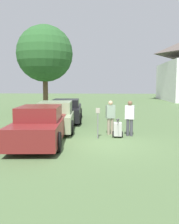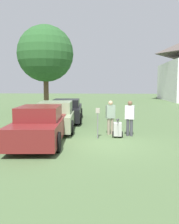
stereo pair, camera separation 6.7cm
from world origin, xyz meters
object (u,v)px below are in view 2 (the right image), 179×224
Objects in this scene: parked_car_sage at (56,116)px; person_supervisor at (130,116)px; parked_car_black at (67,111)px; equipment_cart at (118,129)px; person_worker at (110,115)px; parked_car_maroon at (41,126)px; parking_meter at (98,118)px.

person_supervisor reaches higher than parked_car_sage.
parked_car_sage is 3.28m from parked_car_black.
person_worker is at bearing 116.44° from equipment_cart.
parked_car_maroon is at bearing 17.77° from person_worker.
parked_car_maroon is at bearing -95.02° from parked_car_black.
parked_car_black is at bearing 121.92° from equipment_cart.
parked_car_maroon is 3.74× the size of parking_meter.
parked_car_black is 3.21× the size of person_supervisor.
person_worker is 0.99× the size of person_supervisor.
parked_car_maroon is 3.50m from person_worker.
parked_car_maroon reaches higher than parked_car_sage.
person_supervisor reaches higher than person_worker.
person_worker is (0.57, 1.01, -0.02)m from parking_meter.
person_supervisor is at bearing 31.05° from equipment_cart.
parked_car_maroon is 1.00× the size of parked_car_sage.
parked_car_sage is 3.73m from equipment_cart.
parked_car_black is (-0.00, 3.28, -0.02)m from parked_car_sage.
parked_car_sage is at bearing 136.49° from parking_meter.
parked_car_maroon reaches higher than parking_meter.
person_supervisor is (0.90, -0.30, 0.01)m from person_worker.
equipment_cart is (3.23, -1.85, -0.32)m from parked_car_sage.
parked_car_sage is 4.09m from person_supervisor.
parked_car_black is 6.11m from person_supervisor.
person_supervisor is (3.80, -1.50, 0.24)m from parked_car_sage.
person_worker is (2.90, -4.48, 0.25)m from parked_car_black.
parking_meter is 1.38× the size of equipment_cart.
parked_car_black is at bearing -73.09° from person_worker.
parked_car_sage is 3.11× the size of person_supervisor.
parked_car_black is (-0.00, 6.42, -0.03)m from parked_car_maroon.
parked_car_maroon is at bearing -158.36° from parking_meter.
parking_meter is at bearing -72.01° from parked_car_black.
parked_car_sage is 3.15m from person_worker.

